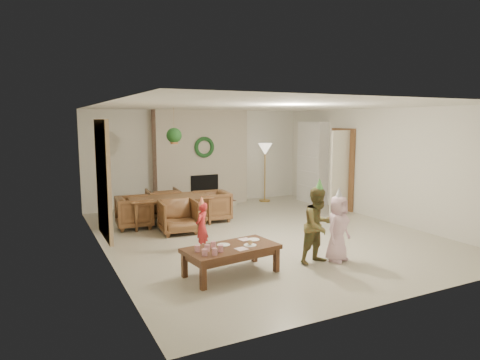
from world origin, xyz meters
TOP-DOWN VIEW (x-y plane):
  - floor at (0.00, 0.00)m, footprint 7.00×7.00m
  - ceiling at (0.00, 0.00)m, footprint 7.00×7.00m
  - wall_back at (0.00, 3.50)m, footprint 7.00×0.00m
  - wall_front at (0.00, -3.50)m, footprint 7.00×0.00m
  - wall_left at (-3.00, 0.00)m, footprint 0.00×7.00m
  - wall_right at (3.00, 0.00)m, footprint 0.00×7.00m
  - fireplace_mass at (0.00, 3.30)m, footprint 2.50×0.40m
  - fireplace_hearth at (0.00, 2.95)m, footprint 1.60×0.30m
  - fireplace_firebox at (0.00, 3.12)m, footprint 0.75×0.12m
  - fireplace_wreath at (0.00, 3.07)m, footprint 0.54×0.10m
  - floor_lamp_base at (1.76, 3.00)m, footprint 0.30×0.30m
  - floor_lamp_post at (1.76, 3.00)m, footprint 0.03×0.03m
  - floor_lamp_shade at (1.76, 3.00)m, footprint 0.39×0.39m
  - bookshelf_carcass at (2.84, 2.30)m, footprint 0.30×1.00m
  - bookshelf_shelf_a at (2.82, 2.30)m, footprint 0.30×0.92m
  - bookshelf_shelf_b at (2.82, 2.30)m, footprint 0.30×0.92m
  - bookshelf_shelf_c at (2.82, 2.30)m, footprint 0.30×0.92m
  - bookshelf_shelf_d at (2.82, 2.30)m, footprint 0.30×0.92m
  - books_row_lower at (2.80, 2.15)m, footprint 0.20×0.40m
  - books_row_mid at (2.80, 2.35)m, footprint 0.20×0.44m
  - books_row_upper at (2.80, 2.20)m, footprint 0.20×0.36m
  - door_frame at (2.96, 1.20)m, footprint 0.05×0.86m
  - door_leaf at (2.58, 0.82)m, footprint 0.77×0.32m
  - curtain_panel at (-2.96, 0.20)m, footprint 0.06×1.20m
  - dining_table at (-1.40, 1.57)m, footprint 1.79×1.10m
  - dining_chair_near at (-1.46, 0.82)m, footprint 0.77×0.79m
  - dining_chair_far at (-1.34, 2.33)m, footprint 0.77×0.79m
  - dining_chair_left at (-2.15, 1.63)m, footprint 0.79×0.77m
  - dining_chair_right at (-0.45, 1.50)m, footprint 0.79×0.77m
  - hanging_plant_cord at (-1.30, 1.50)m, footprint 0.01×0.01m
  - hanging_plant_pot at (-1.30, 1.50)m, footprint 0.16×0.16m
  - hanging_plant_foliage at (-1.30, 1.50)m, footprint 0.32×0.32m
  - coffee_table_top at (-1.50, -1.73)m, footprint 1.44×0.85m
  - coffee_table_apron at (-1.50, -1.73)m, footprint 1.32×0.73m
  - coffee_leg_fl at (-2.08, -2.09)m, footprint 0.08×0.08m
  - coffee_leg_fr at (-0.85, -1.93)m, footprint 0.08×0.08m
  - coffee_leg_bl at (-2.15, -1.54)m, footprint 0.08×0.08m
  - coffee_leg_br at (-0.93, -1.38)m, footprint 0.08×0.08m
  - cup_a at (-2.00, -1.96)m, footprint 0.08×0.08m
  - cup_b at (-2.03, -1.75)m, footprint 0.08×0.08m
  - cup_c at (-1.87, -1.99)m, footprint 0.08×0.08m
  - cup_d at (-1.90, -1.78)m, footprint 0.08×0.08m
  - cup_e at (-1.74, -1.89)m, footprint 0.08×0.08m
  - cup_f at (-1.76, -1.68)m, footprint 0.08×0.08m
  - plate_a at (-1.57, -1.62)m, footprint 0.21×0.21m
  - plate_b at (-1.23, -1.80)m, footprint 0.21×0.21m
  - plate_c at (-1.05, -1.57)m, footprint 0.21×0.21m
  - food_scoop at (-1.23, -1.80)m, footprint 0.08×0.08m
  - napkin_left at (-1.43, -1.91)m, footprint 0.18×0.18m
  - napkin_right at (-1.16, -1.50)m, footprint 0.18×0.18m
  - child_red at (-1.46, -0.47)m, footprint 0.36×0.36m
  - party_hat_red at (-1.46, -0.47)m, footprint 0.15×0.15m
  - child_plaid at (-0.06, -1.88)m, footprint 0.64×0.53m
  - party_hat_plaid at (-0.06, -1.88)m, footprint 0.17×0.17m
  - child_pink at (0.28, -1.93)m, footprint 0.60×0.50m
  - party_hat_pink at (0.28, -1.93)m, footprint 0.16×0.16m

SIDE VIEW (x-z plane):
  - floor at x=0.00m, z-range 0.00..0.00m
  - floor_lamp_base at x=1.76m, z-range 0.00..0.03m
  - fireplace_hearth at x=0.00m, z-range 0.00..0.12m
  - coffee_leg_fl at x=-2.08m, z-range 0.00..0.36m
  - coffee_leg_fr at x=-0.85m, z-range 0.00..0.36m
  - coffee_leg_bl at x=-2.15m, z-range 0.00..0.36m
  - coffee_leg_br at x=-0.93m, z-range 0.00..0.36m
  - dining_table at x=-1.40m, z-range 0.00..0.61m
  - coffee_table_apron at x=-1.50m, z-range 0.27..0.36m
  - dining_chair_near at x=-1.46m, z-range 0.00..0.67m
  - dining_chair_far at x=-1.34m, z-range 0.00..0.67m
  - dining_chair_left at x=-2.15m, z-range 0.00..0.67m
  - dining_chair_right at x=-0.45m, z-range 0.00..0.67m
  - coffee_table_top at x=-1.50m, z-range 0.36..0.42m
  - child_red at x=-1.46m, z-range 0.00..0.84m
  - napkin_left at x=-1.43m, z-range 0.42..0.43m
  - napkin_right at x=-1.16m, z-range 0.42..0.43m
  - plate_a at x=-1.57m, z-range 0.42..0.43m
  - plate_b at x=-1.23m, z-range 0.42..0.43m
  - plate_c at x=-1.05m, z-range 0.42..0.43m
  - fireplace_firebox at x=0.00m, z-range 0.07..0.82m
  - bookshelf_shelf_a at x=2.82m, z-range 0.43..0.47m
  - food_scoop at x=-1.23m, z-range 0.43..0.50m
  - cup_a at x=-2.00m, z-range 0.42..0.51m
  - cup_b at x=-2.03m, z-range 0.42..0.51m
  - cup_c at x=-1.87m, z-range 0.42..0.51m
  - cup_d at x=-1.90m, z-range 0.42..0.51m
  - cup_e at x=-1.74m, z-range 0.42..0.51m
  - cup_f at x=-1.76m, z-range 0.42..0.51m
  - child_pink at x=0.28m, z-range 0.00..1.06m
  - books_row_lower at x=2.80m, z-range 0.47..0.71m
  - child_plaid at x=-0.06m, z-range 0.00..1.21m
  - floor_lamp_post at x=1.76m, z-range 0.03..1.48m
  - bookshelf_shelf_b at x=2.82m, z-range 0.83..0.86m
  - party_hat_red at x=-1.46m, z-range 0.80..0.96m
  - books_row_mid at x=2.80m, z-range 0.87..1.11m
  - door_leaf at x=2.58m, z-range 0.00..2.00m
  - door_frame at x=2.96m, z-range 0.00..2.04m
  - bookshelf_carcass at x=2.84m, z-range 0.00..2.20m
  - party_hat_pink at x=0.28m, z-range 1.00..1.20m
  - wall_back at x=0.00m, z-range -2.25..4.75m
  - wall_front at x=0.00m, z-range -2.25..4.75m
  - wall_left at x=-3.00m, z-range -2.25..4.75m
  - wall_right at x=3.00m, z-range -2.25..4.75m
  - fireplace_mass at x=0.00m, z-range 0.00..2.50m
  - bookshelf_shelf_c at x=2.82m, z-range 1.24..1.26m
  - curtain_panel at x=-2.96m, z-range 0.25..2.25m
  - party_hat_plaid at x=-0.06m, z-range 1.15..1.35m
  - books_row_upper at x=2.80m, z-range 1.27..1.49m
  - floor_lamp_shade at x=1.76m, z-range 1.29..1.61m
  - fireplace_wreath at x=0.00m, z-range 1.28..1.82m
  - bookshelf_shelf_d at x=2.82m, z-range 1.64..1.66m
  - hanging_plant_pot at x=-1.30m, z-range 1.74..1.86m
  - hanging_plant_foliage at x=-1.30m, z-range 1.76..2.08m
  - hanging_plant_cord at x=-1.30m, z-range 1.80..2.50m
  - ceiling at x=0.00m, z-range 2.50..2.50m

